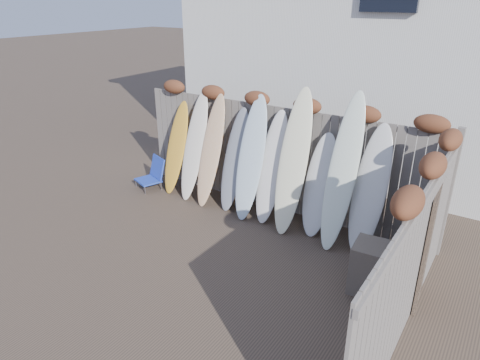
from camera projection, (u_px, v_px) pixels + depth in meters
The scene contains 17 objects.
ground at pixel (197, 265), 6.59m from camera, with size 80.00×80.00×0.00m, color #493A2D.
back_fence at pixel (278, 150), 7.92m from camera, with size 6.05×0.28×2.24m.
right_fence at pixel (415, 255), 4.81m from camera, with size 0.28×4.40×2.24m.
house at pixel (383, 24), 10.03m from camera, with size 8.50×5.50×6.33m.
beach_chair at pixel (153, 174), 9.17m from camera, with size 0.65×0.67×0.66m.
wooden_crate at pixel (375, 269), 5.88m from camera, with size 0.62×0.52×0.72m, color #67594D.
lattice_panel at pixel (429, 242), 5.66m from camera, with size 0.05×1.09×1.64m, color brown.
surfboard_0 at pixel (176, 148), 8.80m from camera, with size 0.49×0.07×1.95m, color gold.
surfboard_1 at pixel (194, 147), 8.49m from camera, with size 0.49×0.07×2.21m, color white.
surfboard_2 at pixel (211, 151), 8.23m from camera, with size 0.46×0.07×2.22m, color #E29273.
surfboard_3 at pixel (234, 160), 8.08m from camera, with size 0.47×0.07×2.00m, color gray.
surfboard_4 at pixel (251, 158), 7.74m from camera, with size 0.50×0.07×2.32m, color silver.
surfboard_5 at pixel (272, 167), 7.64m from camera, with size 0.49×0.07×2.08m, color white.
surfboard_6 at pixel (293, 162), 7.25m from camera, with size 0.51×0.07×2.55m, color #F4F0C8.
surfboard_7 at pixel (319, 185), 7.23m from camera, with size 0.52×0.07×1.81m, color silver.
surfboard_8 at pixel (343, 172), 6.77m from camera, with size 0.47×0.07×2.60m, color silver.
surfboard_9 at pixel (370, 190), 6.69m from camera, with size 0.52×0.07×2.13m, color silver.
Camera 1 is at (3.62, -4.24, 3.82)m, focal length 32.00 mm.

